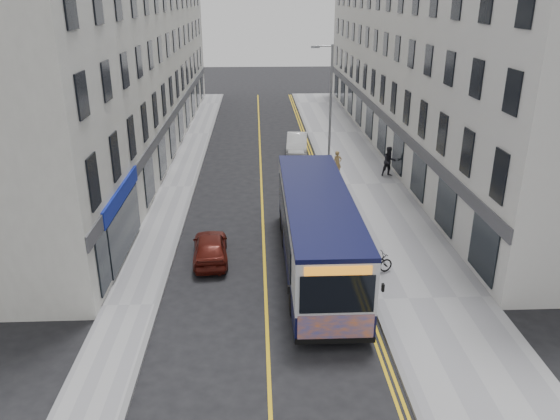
{
  "coord_description": "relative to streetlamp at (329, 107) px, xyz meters",
  "views": [
    {
      "loc": [
        -0.26,
        -18.71,
        10.69
      ],
      "look_at": [
        0.76,
        4.21,
        1.6
      ],
      "focal_mm": 35.0,
      "sensor_mm": 36.0,
      "label": 1
    }
  ],
  "objects": [
    {
      "name": "road_dbl_yellow_inner",
      "position": [
        -0.62,
        -2.0,
        -4.38
      ],
      "size": [
        0.1,
        64.0,
        0.01
      ],
      "primitive_type": "cube",
      "color": "gold",
      "rests_on": "ground"
    },
    {
      "name": "pedestrian_near",
      "position": [
        0.6,
        -0.25,
        -3.49
      ],
      "size": [
        0.64,
        0.5,
        1.54
      ],
      "primitive_type": "imported",
      "rotation": [
        0.0,
        0.0,
        0.26
      ],
      "color": "olive",
      "rests_on": "pavement_east"
    },
    {
      "name": "car_maroon",
      "position": [
        -6.47,
        -11.49,
        -3.76
      ],
      "size": [
        1.71,
        3.72,
        1.24
      ],
      "primitive_type": "imported",
      "rotation": [
        0.0,
        0.0,
        3.21
      ],
      "color": "#54150E",
      "rests_on": "ground"
    },
    {
      "name": "pavement_west",
      "position": [
        -9.17,
        -2.0,
        -4.32
      ],
      "size": [
        2.0,
        64.0,
        0.12
      ],
      "primitive_type": "cube",
      "color": "gray",
      "rests_on": "ground"
    },
    {
      "name": "pedestrian_far",
      "position": [
        3.78,
        -0.56,
        -3.33
      ],
      "size": [
        1.02,
        0.86,
        1.86
      ],
      "primitive_type": "imported",
      "rotation": [
        0.0,
        0.0,
        0.18
      ],
      "color": "black",
      "rests_on": "pavement_east"
    },
    {
      "name": "car_white",
      "position": [
        -1.5,
        5.58,
        -3.71
      ],
      "size": [
        1.8,
        4.2,
        1.35
      ],
      "primitive_type": "imported",
      "rotation": [
        0.0,
        0.0,
        -0.09
      ],
      "color": "silver",
      "rests_on": "ground"
    },
    {
      "name": "kerb_west",
      "position": [
        -8.17,
        -2.0,
        -4.32
      ],
      "size": [
        0.18,
        64.0,
        0.13
      ],
      "primitive_type": "cube",
      "color": "slate",
      "rests_on": "ground"
    },
    {
      "name": "city_bus",
      "position": [
        -2.03,
        -12.5,
        -2.57
      ],
      "size": [
        2.66,
        11.41,
        3.31
      ],
      "color": "black",
      "rests_on": "ground"
    },
    {
      "name": "pavement_east",
      "position": [
        2.08,
        -2.0,
        -4.32
      ],
      "size": [
        4.5,
        64.0,
        0.12
      ],
      "primitive_type": "cube",
      "color": "gray",
      "rests_on": "ground"
    },
    {
      "name": "kerb_east",
      "position": [
        -0.17,
        -2.0,
        -4.32
      ],
      "size": [
        0.18,
        64.0,
        0.13
      ],
      "primitive_type": "cube",
      "color": "slate",
      "rests_on": "ground"
    },
    {
      "name": "terrace_west",
      "position": [
        -13.17,
        7.0,
        2.12
      ],
      "size": [
        6.0,
        46.0,
        13.0
      ],
      "primitive_type": "cube",
      "color": "silver",
      "rests_on": "ground"
    },
    {
      "name": "road_dbl_yellow_outer",
      "position": [
        -0.42,
        -2.0,
        -4.38
      ],
      "size": [
        0.1,
        64.0,
        0.01
      ],
      "primitive_type": "cube",
      "color": "gold",
      "rests_on": "ground"
    },
    {
      "name": "road_centre_line",
      "position": [
        -4.17,
        -2.0,
        -4.38
      ],
      "size": [
        0.12,
        64.0,
        0.01
      ],
      "primitive_type": "cube",
      "color": "gold",
      "rests_on": "ground"
    },
    {
      "name": "streetlamp",
      "position": [
        0.0,
        0.0,
        0.0
      ],
      "size": [
        1.32,
        0.18,
        8.0
      ],
      "color": "gray",
      "rests_on": "ground"
    },
    {
      "name": "ground",
      "position": [
        -4.17,
        -14.0,
        -4.38
      ],
      "size": [
        140.0,
        140.0,
        0.0
      ],
      "primitive_type": "plane",
      "color": "black",
      "rests_on": "ground"
    },
    {
      "name": "bicycle",
      "position": [
        0.23,
        -13.25,
        -3.82
      ],
      "size": [
        1.77,
        1.06,
        0.88
      ],
      "primitive_type": "imported",
      "rotation": [
        0.0,
        0.0,
        1.88
      ],
      "color": "black",
      "rests_on": "pavement_east"
    },
    {
      "name": "terrace_east",
      "position": [
        7.33,
        7.0,
        2.12
      ],
      "size": [
        6.0,
        46.0,
        13.0
      ],
      "primitive_type": "cube",
      "color": "silver",
      "rests_on": "ground"
    }
  ]
}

